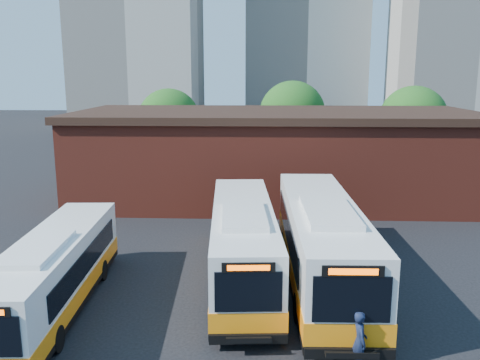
{
  "coord_description": "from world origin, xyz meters",
  "views": [
    {
      "loc": [
        -1.07,
        -16.84,
        9.01
      ],
      "look_at": [
        -2.08,
        7.13,
        3.98
      ],
      "focal_mm": 38.0,
      "sensor_mm": 36.0,
      "label": 1
    }
  ],
  "objects_px": {
    "bus_midwest": "(243,245)",
    "transit_worker": "(360,341)",
    "bus_mideast": "(321,245)",
    "bus_west": "(54,276)"
  },
  "relations": [
    {
      "from": "bus_west",
      "to": "bus_midwest",
      "type": "height_order",
      "value": "bus_midwest"
    },
    {
      "from": "bus_midwest",
      "to": "transit_worker",
      "type": "xyz_separation_m",
      "value": [
        3.85,
        -7.03,
        -0.62
      ]
    },
    {
      "from": "bus_mideast",
      "to": "transit_worker",
      "type": "xyz_separation_m",
      "value": [
        0.42,
        -6.75,
        -0.75
      ]
    },
    {
      "from": "bus_west",
      "to": "bus_midwest",
      "type": "bearing_deg",
      "value": 22.51
    },
    {
      "from": "bus_midwest",
      "to": "bus_mideast",
      "type": "bearing_deg",
      "value": -8.37
    },
    {
      "from": "bus_west",
      "to": "transit_worker",
      "type": "bearing_deg",
      "value": -21.3
    },
    {
      "from": "bus_mideast",
      "to": "bus_west",
      "type": "bearing_deg",
      "value": -164.55
    },
    {
      "from": "bus_mideast",
      "to": "transit_worker",
      "type": "bearing_deg",
      "value": -87.64
    },
    {
      "from": "bus_midwest",
      "to": "transit_worker",
      "type": "relative_size",
      "value": 6.7
    },
    {
      "from": "bus_west",
      "to": "bus_mideast",
      "type": "xyz_separation_m",
      "value": [
        10.57,
        3.16,
        0.31
      ]
    }
  ]
}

